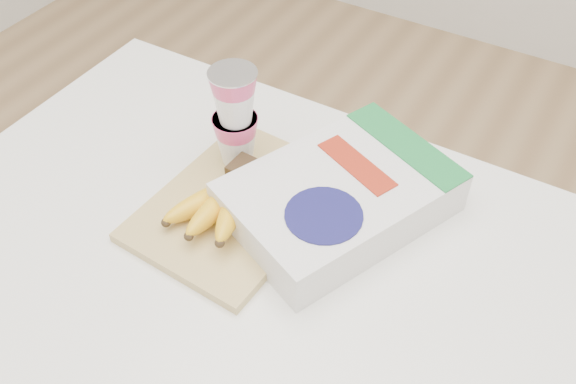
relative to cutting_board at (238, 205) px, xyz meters
The scene contains 4 objects.
cutting_board is the anchor object (origin of this frame).
bananas 0.04m from the cutting_board, 106.77° to the right, with size 0.13×0.17×0.06m.
yogurt_stack 0.13m from the cutting_board, 123.47° to the left, with size 0.08×0.07×0.17m.
cereal_box 0.15m from the cutting_board, 27.34° to the left, with size 0.32×0.38×0.07m.
Camera 1 is at (0.33, -0.48, 1.48)m, focal length 40.00 mm.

